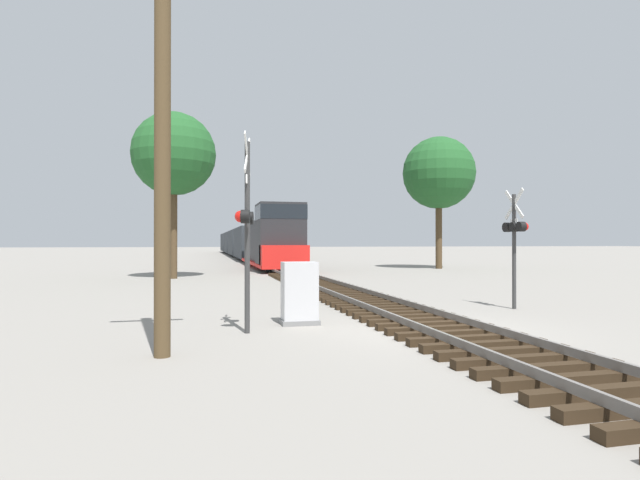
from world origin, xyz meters
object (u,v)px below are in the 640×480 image
relay_cabinet (299,293)px  freight_train (242,243)px  utility_pole (162,119)px  tree_mid_background (439,173)px  crossing_signal_near (246,222)px  crossing_signal_far (515,233)px  tree_far_right (174,154)px

relay_cabinet → freight_train: bearing=87.1°
utility_pole → tree_mid_background: bearing=54.6°
crossing_signal_near → crossing_signal_far: (8.37, 2.20, -0.18)m
crossing_signal_far → tree_mid_background: (8.38, 21.67, 5.02)m
tree_far_right → crossing_signal_near: bearing=-81.9°
crossing_signal_far → utility_pole: utility_pole is taller
tree_far_right → tree_mid_background: 20.22m
utility_pole → tree_mid_background: (18.39, 25.86, 3.09)m
crossing_signal_far → utility_pole: (-10.02, -4.19, 1.93)m
crossing_signal_near → relay_cabinet: crossing_signal_near is taller
crossing_signal_near → tree_mid_background: 29.55m
tree_mid_background → relay_cabinet: bearing=-123.8°
relay_cabinet → tree_mid_background: bearing=56.2°
crossing_signal_far → relay_cabinet: 7.25m
relay_cabinet → tree_far_right: tree_far_right is taller
freight_train → tree_far_right: 39.81m
tree_far_right → relay_cabinet: bearing=-76.9°
crossing_signal_far → tree_far_right: size_ratio=0.39×
crossing_signal_far → tree_mid_background: 23.77m
crossing_signal_near → tree_mid_background: (16.74, 23.87, 4.83)m
freight_train → utility_pole: bearing=-95.8°
crossing_signal_far → tree_far_right: bearing=34.8°
crossing_signal_near → relay_cabinet: bearing=135.9°
freight_train → utility_pole: 58.93m
crossing_signal_far → tree_mid_background: tree_mid_background is taller
freight_train → tree_mid_background: size_ratio=7.44×
crossing_signal_near → crossing_signal_far: 8.65m
relay_cabinet → tree_far_right: (-3.91, 16.75, 6.18)m
relay_cabinet → tree_mid_background: 28.36m
relay_cabinet → tree_far_right: bearing=103.1°
freight_train → relay_cabinet: size_ratio=48.67×
freight_train → utility_pole: size_ratio=9.16×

